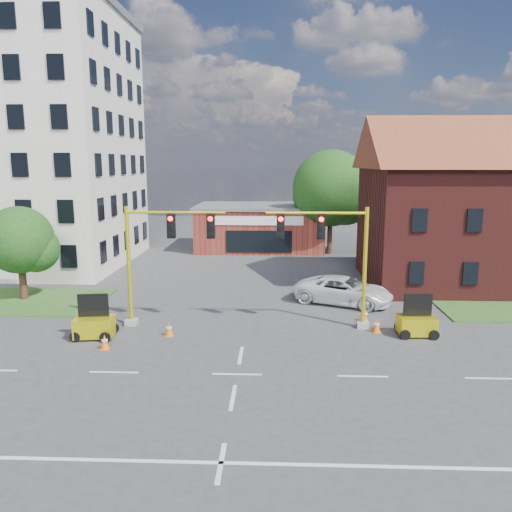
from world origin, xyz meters
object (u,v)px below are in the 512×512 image
at_px(signal_mast_east, 332,252).
at_px(pickup_white, 344,290).
at_px(trailer_east, 417,323).
at_px(trailer_west, 94,325).
at_px(signal_mast_west, 160,251).

bearing_deg(signal_mast_east, pickup_white, 74.28).
bearing_deg(signal_mast_east, trailer_east, -14.90).
height_order(trailer_west, pickup_white, trailer_west).
relative_size(signal_mast_east, trailer_west, 2.97).
bearing_deg(pickup_white, trailer_west, 140.17).
relative_size(signal_mast_west, trailer_west, 2.97).
bearing_deg(trailer_west, trailer_east, -4.69).
relative_size(signal_mast_west, signal_mast_east, 1.00).
height_order(signal_mast_east, pickup_white, signal_mast_east).
bearing_deg(trailer_west, pickup_white, 18.72).
relative_size(trailer_east, pickup_white, 0.35).
relative_size(signal_mast_east, trailer_east, 3.10).
xyz_separation_m(signal_mast_east, pickup_white, (1.26, 4.47, -3.12)).
bearing_deg(signal_mast_east, trailer_west, -170.16).
distance_m(signal_mast_east, trailer_west, 12.19).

